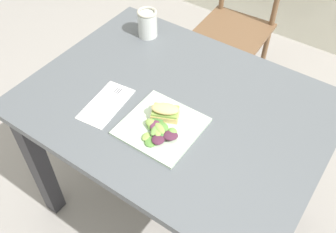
% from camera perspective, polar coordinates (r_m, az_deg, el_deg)
% --- Properties ---
extents(ground_plane, '(7.77, 7.77, 0.00)m').
position_cam_1_polar(ground_plane, '(2.01, 4.66, -12.45)').
color(ground_plane, gray).
extents(dining_table, '(1.12, 0.84, 0.74)m').
position_cam_1_polar(dining_table, '(1.50, 1.11, -1.47)').
color(dining_table, '#51565B').
rests_on(dining_table, ground).
extents(chair_wooden_far, '(0.42, 0.42, 0.87)m').
position_cam_1_polar(chair_wooden_far, '(2.34, 10.23, 13.21)').
color(chair_wooden_far, brown).
rests_on(chair_wooden_far, ground).
extents(plate_lunch, '(0.26, 0.26, 0.01)m').
position_cam_1_polar(plate_lunch, '(1.31, -1.00, -1.50)').
color(plate_lunch, beige).
rests_on(plate_lunch, dining_table).
extents(sandwich_half_front, '(0.11, 0.10, 0.06)m').
position_cam_1_polar(sandwich_half_front, '(1.31, -0.43, 0.75)').
color(sandwich_half_front, '#DBB270').
rests_on(sandwich_half_front, plate_lunch).
extents(salad_mixed_greens, '(0.15, 0.15, 0.03)m').
position_cam_1_polar(salad_mixed_greens, '(1.27, -1.42, -1.94)').
color(salad_mixed_greens, '#518438').
rests_on(salad_mixed_greens, plate_lunch).
extents(napkin_folded, '(0.14, 0.24, 0.00)m').
position_cam_1_polar(napkin_folded, '(1.41, -9.34, 1.87)').
color(napkin_folded, white).
rests_on(napkin_folded, dining_table).
extents(fork_on_napkin, '(0.03, 0.19, 0.00)m').
position_cam_1_polar(fork_on_napkin, '(1.41, -8.94, 2.41)').
color(fork_on_napkin, silver).
rests_on(fork_on_napkin, napkin_folded).
extents(mason_jar_iced_tea, '(0.09, 0.09, 0.12)m').
position_cam_1_polar(mason_jar_iced_tea, '(1.70, -3.12, 13.73)').
color(mason_jar_iced_tea, '#995623').
rests_on(mason_jar_iced_tea, dining_table).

